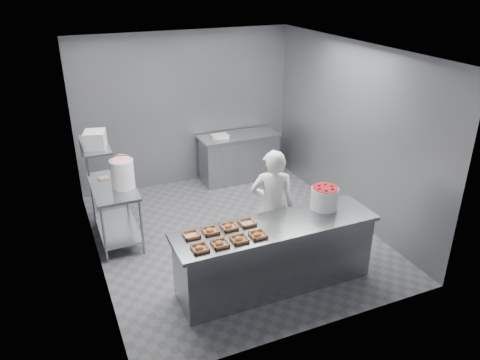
% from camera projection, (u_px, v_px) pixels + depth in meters
% --- Properties ---
extents(floor, '(4.50, 4.50, 0.00)m').
position_uv_depth(floor, '(234.00, 235.00, 7.23)').
color(floor, '#4C4C51').
rests_on(floor, ground).
extents(ceiling, '(4.50, 4.50, 0.00)m').
position_uv_depth(ceiling, '(233.00, 50.00, 6.06)').
color(ceiling, white).
rests_on(ceiling, wall_back).
extents(wall_back, '(4.00, 0.04, 2.80)m').
position_uv_depth(wall_back, '(186.00, 110.00, 8.52)').
color(wall_back, slate).
rests_on(wall_back, ground).
extents(wall_left, '(0.04, 4.50, 2.80)m').
position_uv_depth(wall_left, '(88.00, 173.00, 5.92)').
color(wall_left, slate).
rests_on(wall_left, ground).
extents(wall_right, '(0.04, 4.50, 2.80)m').
position_uv_depth(wall_right, '(350.00, 132.00, 7.37)').
color(wall_right, slate).
rests_on(wall_right, ground).
extents(service_counter, '(2.60, 0.70, 0.90)m').
position_uv_depth(service_counter, '(275.00, 255.00, 5.91)').
color(service_counter, slate).
rests_on(service_counter, ground).
extents(prep_table, '(0.60, 1.20, 0.90)m').
position_uv_depth(prep_table, '(115.00, 204.00, 6.89)').
color(prep_table, slate).
rests_on(prep_table, ground).
extents(back_counter, '(1.50, 0.60, 0.90)m').
position_uv_depth(back_counter, '(239.00, 157.00, 8.95)').
color(back_counter, slate).
rests_on(back_counter, ground).
extents(wall_shelf, '(0.35, 0.90, 0.03)m').
position_uv_depth(wall_shelf, '(95.00, 145.00, 6.42)').
color(wall_shelf, slate).
rests_on(wall_shelf, wall_left).
extents(tray_0, '(0.19, 0.18, 0.06)m').
position_uv_depth(tray_0, '(200.00, 248.00, 5.21)').
color(tray_0, tan).
rests_on(tray_0, service_counter).
extents(tray_1, '(0.19, 0.18, 0.06)m').
position_uv_depth(tray_1, '(220.00, 244.00, 5.30)').
color(tray_1, tan).
rests_on(tray_1, service_counter).
extents(tray_2, '(0.19, 0.18, 0.06)m').
position_uv_depth(tray_2, '(239.00, 239.00, 5.38)').
color(tray_2, tan).
rests_on(tray_2, service_counter).
extents(tray_3, '(0.19, 0.18, 0.06)m').
position_uv_depth(tray_3, '(258.00, 235.00, 5.47)').
color(tray_3, tan).
rests_on(tray_3, service_counter).
extents(tray_4, '(0.19, 0.18, 0.04)m').
position_uv_depth(tray_4, '(191.00, 235.00, 5.47)').
color(tray_4, tan).
rests_on(tray_4, service_counter).
extents(tray_5, '(0.19, 0.18, 0.06)m').
position_uv_depth(tray_5, '(210.00, 231.00, 5.56)').
color(tray_5, tan).
rests_on(tray_5, service_counter).
extents(tray_6, '(0.19, 0.18, 0.06)m').
position_uv_depth(tray_6, '(229.00, 226.00, 5.64)').
color(tray_6, tan).
rests_on(tray_6, service_counter).
extents(tray_7, '(0.19, 0.18, 0.04)m').
position_uv_depth(tray_7, '(247.00, 223.00, 5.73)').
color(tray_7, tan).
rests_on(tray_7, service_counter).
extents(worker, '(0.70, 0.58, 1.63)m').
position_uv_depth(worker, '(272.00, 206.00, 6.35)').
color(worker, white).
rests_on(worker, ground).
extents(strawberry_tub, '(0.36, 0.36, 0.29)m').
position_uv_depth(strawberry_tub, '(325.00, 197.00, 6.07)').
color(strawberry_tub, white).
rests_on(strawberry_tub, service_counter).
extents(glaze_bucket, '(0.35, 0.33, 0.51)m').
position_uv_depth(glaze_bucket, '(122.00, 173.00, 6.61)').
color(glaze_bucket, white).
rests_on(glaze_bucket, prep_table).
extents(bucket_lid, '(0.38, 0.38, 0.02)m').
position_uv_depth(bucket_lid, '(123.00, 184.00, 6.76)').
color(bucket_lid, white).
rests_on(bucket_lid, prep_table).
extents(rag, '(0.16, 0.14, 0.02)m').
position_uv_depth(rag, '(104.00, 178.00, 6.96)').
color(rag, '#CCB28C').
rests_on(rag, prep_table).
extents(appliance, '(0.34, 0.36, 0.23)m').
position_uv_depth(appliance, '(95.00, 139.00, 6.24)').
color(appliance, gray).
rests_on(appliance, wall_shelf).
extents(paper_stack, '(0.34, 0.27, 0.06)m').
position_uv_depth(paper_stack, '(220.00, 136.00, 8.61)').
color(paper_stack, silver).
rests_on(paper_stack, back_counter).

